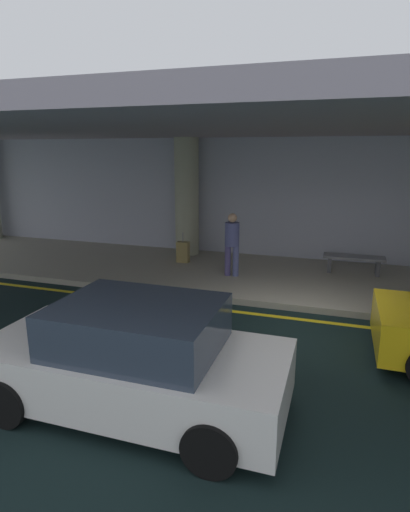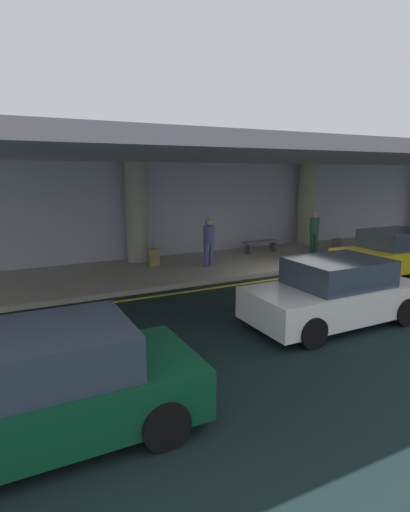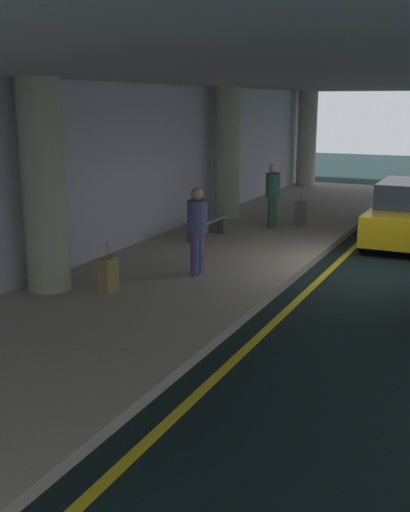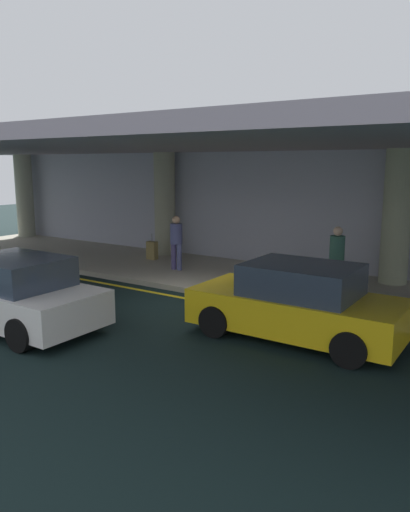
{
  "view_description": "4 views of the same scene",
  "coord_description": "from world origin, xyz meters",
  "views": [
    {
      "loc": [
        0.61,
        -7.66,
        3.4
      ],
      "look_at": [
        -2.65,
        2.38,
        0.72
      ],
      "focal_mm": 29.16,
      "sensor_mm": 36.0,
      "label": 1
    },
    {
      "loc": [
        -8.48,
        -9.8,
        3.4
      ],
      "look_at": [
        -2.63,
        1.78,
        0.74
      ],
      "focal_mm": 28.54,
      "sensor_mm": 36.0,
      "label": 2
    },
    {
      "loc": [
        -12.64,
        -2.43,
        3.4
      ],
      "look_at": [
        -2.86,
        2.15,
        0.76
      ],
      "focal_mm": 44.41,
      "sensor_mm": 36.0,
      "label": 3
    },
    {
      "loc": [
        7.09,
        -9.31,
        3.4
      ],
      "look_at": [
        -0.92,
        2.67,
        0.7
      ],
      "focal_mm": 34.66,
      "sensor_mm": 36.0,
      "label": 4
    }
  ],
  "objects": [
    {
      "name": "terminal_back_wall",
      "position": [
        0.0,
        5.35,
        1.9
      ],
      "size": [
        26.0,
        0.3,
        3.8
      ],
      "primitive_type": "cube",
      "color": "#ACAFBF",
      "rests_on": "ground"
    },
    {
      "name": "bench_metal",
      "position": [
        1.09,
        3.96,
        0.5
      ],
      "size": [
        1.6,
        0.5,
        0.48
      ],
      "color": "slate",
      "rests_on": "sidewalk"
    },
    {
      "name": "lane_stripe_yellow",
      "position": [
        0.0,
        0.59,
        0.0
      ],
      "size": [
        26.0,
        0.14,
        0.01
      ],
      "primitive_type": "cube",
      "color": "yellow",
      "rests_on": "ground"
    },
    {
      "name": "car_white",
      "position": [
        -1.83,
        -3.19,
        0.71
      ],
      "size": [
        4.1,
        1.92,
        1.5
      ],
      "rotation": [
        0.0,
        0.0,
        -0.02
      ],
      "color": "white",
      "rests_on": "ground"
    },
    {
      "name": "support_column_far_left",
      "position": [
        -12.0,
        4.67,
        1.97
      ],
      "size": [
        0.76,
        0.76,
        3.65
      ],
      "primitive_type": "cylinder",
      "color": "#9FA189",
      "rests_on": "sidewalk"
    },
    {
      "name": "person_waiting_for_ride",
      "position": [
        -2.01,
        2.71,
        1.11
      ],
      "size": [
        0.38,
        0.38,
        1.68
      ],
      "rotation": [
        0.0,
        0.0,
        5.15
      ],
      "color": "#4C447A",
      "rests_on": "sidewalk"
    },
    {
      "name": "suitcase_upright_primary",
      "position": [
        -3.74,
        3.61,
        0.46
      ],
      "size": [
        0.36,
        0.22,
        0.9
      ],
      "rotation": [
        0.0,
        0.0,
        0.12
      ],
      "color": "olive",
      "rests_on": "sidewalk"
    },
    {
      "name": "support_column_left_mid",
      "position": [
        -4.0,
        4.67,
        1.97
      ],
      "size": [
        0.76,
        0.76,
        3.65
      ],
      "primitive_type": "cylinder",
      "color": "#9F9F84",
      "rests_on": "sidewalk"
    },
    {
      "name": "ceiling_overhang",
      "position": [
        0.0,
        2.6,
        3.95
      ],
      "size": [
        28.0,
        13.2,
        0.3
      ],
      "primitive_type": "cube",
      "color": "#9A8C9A",
      "rests_on": "support_column_far_left"
    },
    {
      "name": "car_yellow_taxi",
      "position": [
        3.41,
        -0.55,
        0.71
      ],
      "size": [
        4.1,
        1.92,
        1.5
      ],
      "rotation": [
        0.0,
        0.0,
        -0.05
      ],
      "color": "yellow",
      "rests_on": "ground"
    },
    {
      "name": "ground_plane",
      "position": [
        0.0,
        0.0,
        0.0
      ],
      "size": [
        60.0,
        60.0,
        0.0
      ],
      "primitive_type": "plane",
      "color": "black"
    },
    {
      "name": "traveler_with_luggage",
      "position": [
        2.98,
        2.93,
        1.11
      ],
      "size": [
        0.38,
        0.38,
        1.68
      ],
      "rotation": [
        0.0,
        0.0,
        4.72
      ],
      "color": "#225343",
      "rests_on": "sidewalk"
    },
    {
      "name": "support_column_center",
      "position": [
        4.0,
        4.67,
        1.97
      ],
      "size": [
        0.76,
        0.76,
        3.65
      ],
      "primitive_type": "cylinder",
      "color": "#9DA383",
      "rests_on": "sidewalk"
    },
    {
      "name": "suitcase_upright_secondary",
      "position": [
        3.72,
        2.38,
        0.46
      ],
      "size": [
        0.36,
        0.22,
        0.9
      ],
      "rotation": [
        0.0,
        0.0,
        -0.28
      ],
      "color": "#5C5A5B",
      "rests_on": "sidewalk"
    },
    {
      "name": "sidewalk",
      "position": [
        0.0,
        3.1,
        0.07
      ],
      "size": [
        26.0,
        4.2,
        0.15
      ],
      "primitive_type": "cube",
      "color": "#A39C8A",
      "rests_on": "ground"
    }
  ]
}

